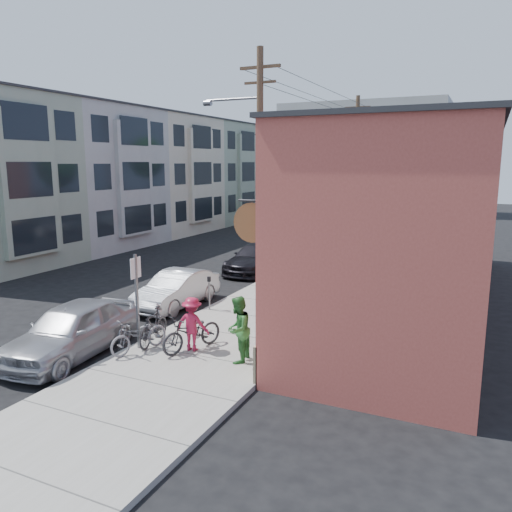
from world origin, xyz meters
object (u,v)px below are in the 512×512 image
at_px(patio_chair_a, 305,316).
at_px(car_1, 177,289).
at_px(patio_chair_b, 274,340).
at_px(car_2, 256,258).
at_px(patron_grey, 265,309).
at_px(cyclist, 192,324).
at_px(parking_meter_far, 302,247).
at_px(tree_leafy_far, 377,157).
at_px(parked_bike_b, 139,335).
at_px(sign_post, 137,292).
at_px(tree_leafy_mid, 338,168).
at_px(car_0, 72,330).
at_px(car_3, 302,239).
at_px(parked_bike_a, 154,326).
at_px(bus, 304,208).
at_px(parking_meter_near, 209,287).
at_px(tree_bare, 292,224).
at_px(patron_green, 238,329).
at_px(car_4, 321,229).
at_px(utility_pole_near, 259,165).

distance_m(patio_chair_a, car_1, 5.58).
bearing_deg(patio_chair_b, car_2, 134.13).
bearing_deg(patron_grey, cyclist, -54.78).
relative_size(parking_meter_far, cyclist, 0.79).
distance_m(tree_leafy_far, parked_bike_b, 31.41).
distance_m(sign_post, tree_leafy_mid, 19.38).
bearing_deg(car_1, patio_chair_a, -7.88).
relative_size(tree_leafy_far, car_0, 1.70).
bearing_deg(car_3, parked_bike_b, -87.88).
bearing_deg(parked_bike_a, parked_bike_b, -101.36).
height_order(parked_bike_a, car_1, car_1).
xyz_separation_m(tree_leafy_mid, patio_chair_b, (3.36, -17.87, -4.61)).
xyz_separation_m(tree_leafy_far, bus, (-5.89, -1.15, -4.34)).
xyz_separation_m(parking_meter_near, patio_chair_a, (3.95, -0.61, -0.39)).
bearing_deg(car_3, tree_bare, -77.65).
bearing_deg(parking_meter_far, sign_post, -89.60).
bearing_deg(bus, car_1, -83.03).
height_order(patron_green, cyclist, patron_green).
distance_m(sign_post, tree_leafy_far, 31.01).
height_order(tree_leafy_far, bus, tree_leafy_far).
distance_m(tree_leafy_far, parked_bike_a, 30.73).
bearing_deg(parking_meter_far, tree_leafy_far, 88.08).
relative_size(car_2, car_4, 1.15).
distance_m(patio_chair_a, patron_green, 3.45).
bearing_deg(cyclist, bus, -82.71).
bearing_deg(tree_bare, tree_leafy_mid, 90.00).
xyz_separation_m(parking_meter_far, cyclist, (1.62, -13.80, -0.04)).
distance_m(parking_meter_near, utility_pole_near, 6.00).
height_order(patio_chair_b, parked_bike_b, parked_bike_b).
bearing_deg(patron_grey, tree_leafy_far, 161.31).
xyz_separation_m(parking_meter_far, tree_leafy_far, (0.55, 16.41, 4.99)).
height_order(patron_grey, car_1, patron_grey).
relative_size(parking_meter_far, patron_green, 0.68).
relative_size(tree_leafy_mid, parked_bike_a, 3.80).
bearing_deg(utility_pole_near, bus, 104.45).
relative_size(tree_bare, patron_grey, 2.98).
xyz_separation_m(patron_green, car_2, (-4.65, 11.19, -0.35)).
relative_size(parking_meter_far, car_0, 0.27).
height_order(tree_leafy_far, patron_green, tree_leafy_far).
bearing_deg(car_3, parking_meter_near, -87.39).
relative_size(patron_green, parked_bike_b, 0.98).
bearing_deg(bus, patron_grey, -74.43).
bearing_deg(tree_leafy_far, patron_green, -85.02).
distance_m(parking_meter_near, car_4, 19.55).
height_order(car_0, car_4, car_0).
relative_size(car_4, bus, 0.37).
distance_m(sign_post, tree_bare, 11.31).
distance_m(parking_meter_near, bus, 25.88).
relative_size(sign_post, tree_leafy_mid, 0.41).
height_order(sign_post, car_0, sign_post).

